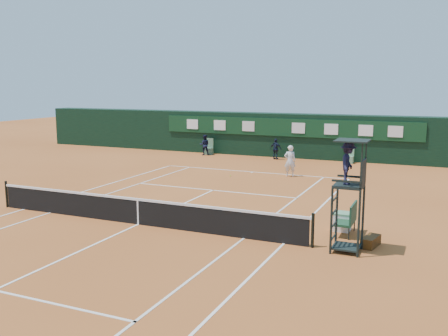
# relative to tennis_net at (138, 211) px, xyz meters

# --- Properties ---
(ground) EXTENTS (90.00, 90.00, 0.00)m
(ground) POSITION_rel_tennis_net_xyz_m (0.00, 0.00, -0.51)
(ground) COLOR #B5602A
(ground) RESTS_ON ground
(court_lines) EXTENTS (11.05, 23.85, 0.01)m
(court_lines) POSITION_rel_tennis_net_xyz_m (0.00, 0.00, -0.50)
(court_lines) COLOR silver
(court_lines) RESTS_ON ground
(tennis_net) EXTENTS (12.90, 0.10, 1.10)m
(tennis_net) POSITION_rel_tennis_net_xyz_m (0.00, 0.00, 0.00)
(tennis_net) COLOR black
(tennis_net) RESTS_ON ground
(back_wall) EXTENTS (40.00, 1.65, 3.00)m
(back_wall) POSITION_rel_tennis_net_xyz_m (0.00, 18.74, 1.00)
(back_wall) COLOR black
(back_wall) RESTS_ON ground
(linesman_chair_left) EXTENTS (0.55, 0.50, 1.15)m
(linesman_chair_left) POSITION_rel_tennis_net_xyz_m (-5.50, 17.48, -0.19)
(linesman_chair_left) COLOR #537F61
(linesman_chair_left) RESTS_ON ground
(linesman_chair_right) EXTENTS (0.55, 0.50, 1.15)m
(linesman_chair_right) POSITION_rel_tennis_net_xyz_m (4.50, 17.48, -0.19)
(linesman_chair_right) COLOR #588662
(linesman_chair_right) RESTS_ON ground
(umpire_chair) EXTENTS (0.96, 0.95, 3.42)m
(umpire_chair) POSITION_rel_tennis_net_xyz_m (7.42, 0.05, 1.95)
(umpire_chair) COLOR black
(umpire_chair) RESTS_ON ground
(player_bench) EXTENTS (0.56, 1.20, 1.10)m
(player_bench) POSITION_rel_tennis_net_xyz_m (7.20, 1.77, 0.09)
(player_bench) COLOR #1A4227
(player_bench) RESTS_ON ground
(tennis_bag) EXTENTS (0.55, 0.92, 0.32)m
(tennis_bag) POSITION_rel_tennis_net_xyz_m (8.05, 0.84, -0.35)
(tennis_bag) COLOR black
(tennis_bag) RESTS_ON ground
(cooler) EXTENTS (0.57, 0.57, 0.65)m
(cooler) POSITION_rel_tennis_net_xyz_m (6.91, 2.21, -0.18)
(cooler) COLOR white
(cooler) RESTS_ON ground
(tennis_ball) EXTENTS (0.08, 0.08, 0.08)m
(tennis_ball) POSITION_rel_tennis_net_xyz_m (-0.65, 10.07, -0.47)
(tennis_ball) COLOR #C8D932
(tennis_ball) RESTS_ON ground
(player) EXTENTS (0.73, 0.60, 1.73)m
(player) POSITION_rel_tennis_net_xyz_m (2.33, 11.42, 0.35)
(player) COLOR silver
(player) RESTS_ON ground
(ball_kid_left) EXTENTS (0.87, 0.79, 1.46)m
(ball_kid_left) POSITION_rel_tennis_net_xyz_m (-5.60, 17.02, 0.22)
(ball_kid_left) COLOR black
(ball_kid_left) RESTS_ON ground
(ball_kid_right) EXTENTS (0.88, 0.48, 1.42)m
(ball_kid_right) POSITION_rel_tennis_net_xyz_m (-0.31, 17.08, 0.20)
(ball_kid_right) COLOR black
(ball_kid_right) RESTS_ON ground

